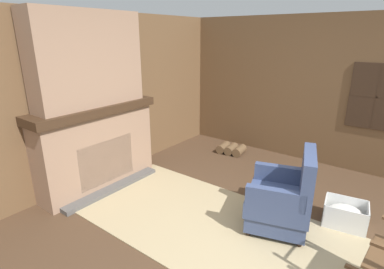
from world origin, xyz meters
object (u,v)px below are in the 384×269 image
object	(u,v)px
laundry_basket	(345,214)
storage_case	(100,98)
oil_lamp_vase	(68,102)
firewood_stack	(231,149)
armchair	(282,200)

from	to	relation	value
laundry_basket	storage_case	distance (m)	3.40
oil_lamp_vase	firewood_stack	bearing A→B (deg)	69.78
laundry_basket	storage_case	size ratio (longest dim) A/B	1.83
armchair	storage_case	size ratio (longest dim) A/B	3.43
firewood_stack	laundry_basket	xyz separation A→B (m)	(2.14, -1.14, 0.06)
laundry_basket	storage_case	xyz separation A→B (m)	(-3.08, -0.92, 1.11)
armchair	storage_case	world-z (taller)	storage_case
armchair	firewood_stack	distance (m)	2.28
firewood_stack	storage_case	distance (m)	2.55
storage_case	laundry_basket	bearing A→B (deg)	16.58
oil_lamp_vase	storage_case	distance (m)	0.48
oil_lamp_vase	laundry_basket	bearing A→B (deg)	24.35
armchair	oil_lamp_vase	bearing A→B (deg)	3.04
laundry_basket	armchair	bearing A→B (deg)	-139.80
laundry_basket	storage_case	bearing A→B (deg)	-163.42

